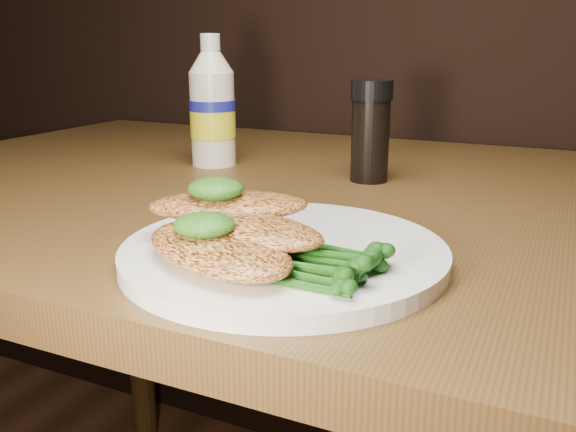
% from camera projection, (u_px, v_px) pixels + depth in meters
% --- Properties ---
extents(plate, '(0.27, 0.27, 0.01)m').
position_uv_depth(plate, '(284.00, 253.00, 0.50)').
color(plate, white).
rests_on(plate, dining_table).
extents(chicken_front, '(0.17, 0.13, 0.02)m').
position_uv_depth(chicken_front, '(218.00, 249.00, 0.45)').
color(chicken_front, '#DD8B46').
rests_on(chicken_front, plate).
extents(chicken_mid, '(0.14, 0.09, 0.02)m').
position_uv_depth(chicken_mid, '(247.00, 229.00, 0.47)').
color(chicken_mid, '#DD8B46').
rests_on(chicken_mid, plate).
extents(chicken_back, '(0.15, 0.12, 0.02)m').
position_uv_depth(chicken_back, '(228.00, 205.00, 0.51)').
color(chicken_back, '#DD8B46').
rests_on(chicken_back, plate).
extents(pesto_front, '(0.05, 0.05, 0.02)m').
position_uv_depth(pesto_front, '(204.00, 225.00, 0.45)').
color(pesto_front, '#08380B').
rests_on(pesto_front, chicken_front).
extents(pesto_back, '(0.05, 0.05, 0.02)m').
position_uv_depth(pesto_back, '(216.00, 189.00, 0.50)').
color(pesto_back, '#08380B').
rests_on(pesto_back, chicken_back).
extents(broccolini_bundle, '(0.15, 0.13, 0.02)m').
position_uv_depth(broccolini_bundle, '(305.00, 257.00, 0.44)').
color(broccolini_bundle, '#164A10').
rests_on(broccolini_bundle, plate).
extents(mayo_bottle, '(0.07, 0.07, 0.18)m').
position_uv_depth(mayo_bottle, '(212.00, 101.00, 0.85)').
color(mayo_bottle, '#F2E9CD').
rests_on(mayo_bottle, dining_table).
extents(pepper_grinder, '(0.07, 0.07, 0.13)m').
position_uv_depth(pepper_grinder, '(370.00, 131.00, 0.76)').
color(pepper_grinder, black).
rests_on(pepper_grinder, dining_table).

